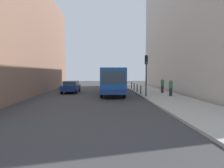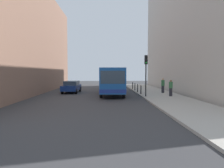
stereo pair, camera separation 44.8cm
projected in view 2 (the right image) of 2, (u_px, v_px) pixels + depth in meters
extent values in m
plane|color=#38383A|center=(110.00, 96.00, 22.31)|extent=(80.00, 80.00, 0.00)
cube|color=#ADA89E|center=(161.00, 96.00, 22.47)|extent=(4.40, 40.00, 0.15)
cube|color=#936B56|center=(15.00, 39.00, 25.57)|extent=(7.00, 32.00, 13.32)
cube|color=#BCB7AD|center=(202.00, 25.00, 26.18)|extent=(7.00, 32.00, 16.95)
cube|color=#19519E|center=(112.00, 79.00, 24.84)|extent=(2.67, 11.04, 2.50)
cube|color=navy|center=(112.00, 87.00, 24.89)|extent=(2.69, 11.06, 0.36)
cube|color=#2D3D4C|center=(113.00, 77.00, 19.35)|extent=(2.26, 0.10, 1.20)
cube|color=#2D3D4C|center=(112.00, 76.00, 25.32)|extent=(2.67, 9.44, 1.00)
cylinder|color=black|center=(124.00, 93.00, 21.03)|extent=(0.30, 1.00, 1.00)
cylinder|color=black|center=(101.00, 93.00, 21.00)|extent=(0.30, 1.00, 1.00)
cylinder|color=black|center=(120.00, 87.00, 28.82)|extent=(0.30, 1.00, 1.00)
cylinder|color=black|center=(103.00, 87.00, 28.78)|extent=(0.30, 1.00, 1.00)
cube|color=navy|center=(72.00, 88.00, 26.40)|extent=(1.98, 4.47, 0.64)
cube|color=#2D3D4C|center=(72.00, 83.00, 26.52)|extent=(1.70, 2.53, 0.52)
cylinder|color=black|center=(76.00, 91.00, 24.91)|extent=(0.25, 0.65, 0.64)
cylinder|color=black|center=(62.00, 91.00, 24.93)|extent=(0.25, 0.65, 0.64)
cylinder|color=black|center=(80.00, 89.00, 27.91)|extent=(0.25, 0.65, 0.64)
cylinder|color=black|center=(68.00, 89.00, 27.93)|extent=(0.25, 0.65, 0.64)
cube|color=navy|center=(113.00, 83.00, 36.53)|extent=(1.94, 4.46, 0.64)
cube|color=#2D3D4C|center=(113.00, 80.00, 36.65)|extent=(1.68, 2.52, 0.52)
cylinder|color=black|center=(118.00, 86.00, 35.10)|extent=(0.24, 0.65, 0.64)
cylinder|color=black|center=(109.00, 86.00, 35.00)|extent=(0.24, 0.65, 0.64)
cylinder|color=black|center=(117.00, 85.00, 38.09)|extent=(0.24, 0.65, 0.64)
cylinder|color=black|center=(108.00, 85.00, 37.99)|extent=(0.24, 0.65, 0.64)
cylinder|color=black|center=(146.00, 80.00, 21.02)|extent=(0.12, 0.12, 3.20)
cube|color=black|center=(146.00, 60.00, 20.90)|extent=(0.28, 0.24, 0.90)
sphere|color=black|center=(146.00, 57.00, 20.76)|extent=(0.16, 0.16, 0.16)
sphere|color=black|center=(146.00, 60.00, 20.78)|extent=(0.16, 0.16, 0.16)
sphere|color=green|center=(146.00, 63.00, 20.79)|extent=(0.16, 0.16, 0.16)
cylinder|color=black|center=(141.00, 90.00, 23.32)|extent=(0.11, 0.11, 0.95)
cylinder|color=black|center=(138.00, 88.00, 25.71)|extent=(0.11, 0.11, 0.95)
cylinder|color=black|center=(135.00, 87.00, 28.10)|extent=(0.11, 0.11, 0.95)
cylinder|color=black|center=(133.00, 86.00, 30.49)|extent=(0.11, 0.11, 0.95)
cylinder|color=#26262D|center=(171.00, 92.00, 21.24)|extent=(0.32, 0.32, 0.81)
cylinder|color=#336B3F|center=(171.00, 85.00, 21.20)|extent=(0.38, 0.38, 0.63)
sphere|color=#8C6647|center=(171.00, 81.00, 21.18)|extent=(0.22, 0.22, 0.22)
cylinder|color=#26262D|center=(163.00, 89.00, 24.60)|extent=(0.32, 0.32, 0.84)
cylinder|color=#336B3F|center=(163.00, 83.00, 24.56)|extent=(0.38, 0.38, 0.65)
sphere|color=tan|center=(163.00, 79.00, 24.53)|extent=(0.23, 0.23, 0.23)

